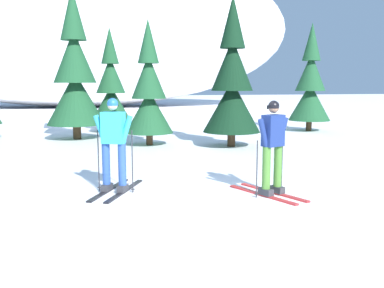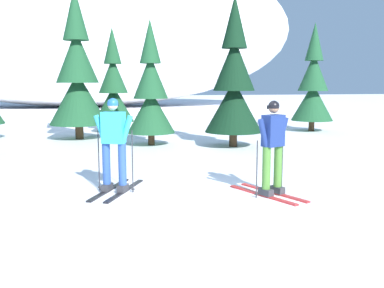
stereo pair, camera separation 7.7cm
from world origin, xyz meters
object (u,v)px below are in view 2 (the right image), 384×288
at_px(pine_tree_center_right, 151,93).
at_px(pine_tree_right, 234,84).
at_px(pine_tree_center, 113,89).
at_px(pine_tree_far_right, 313,86).
at_px(pine_tree_center_left, 77,77).
at_px(skier_navy_jacket, 272,147).
at_px(skier_cyan_jacket, 114,144).

height_order(pine_tree_center_right, pine_tree_right, pine_tree_right).
bearing_deg(pine_tree_center_right, pine_tree_right, -18.43).
distance_m(pine_tree_center_right, pine_tree_right, 2.74).
bearing_deg(pine_tree_center, pine_tree_far_right, -9.13).
bearing_deg(pine_tree_center, pine_tree_center_right, -74.65).
xyz_separation_m(pine_tree_center, pine_tree_center_right, (1.15, -4.18, -0.09)).
bearing_deg(pine_tree_center_right, pine_tree_center_left, 140.06).
height_order(skier_navy_jacket, pine_tree_center_right, pine_tree_center_right).
bearing_deg(skier_cyan_jacket, pine_tree_center, 89.07).
relative_size(pine_tree_center_left, pine_tree_right, 1.13).
relative_size(skier_navy_jacket, pine_tree_center_left, 0.32).
height_order(skier_cyan_jacket, pine_tree_center_left, pine_tree_center_left).
bearing_deg(pine_tree_center_right, skier_cyan_jacket, -102.21).
bearing_deg(pine_tree_far_right, pine_tree_center, 170.87).
bearing_deg(pine_tree_right, pine_tree_far_right, 38.83).
bearing_deg(pine_tree_right, pine_tree_center, 126.50).
relative_size(skier_cyan_jacket, pine_tree_right, 0.37).
relative_size(skier_navy_jacket, pine_tree_right, 0.37).
distance_m(pine_tree_center, pine_tree_right, 6.28).
bearing_deg(pine_tree_center_right, pine_tree_center, 105.35).
bearing_deg(pine_tree_center_left, pine_tree_center, 58.48).
bearing_deg(pine_tree_right, pine_tree_center_left, 149.94).
bearing_deg(pine_tree_far_right, pine_tree_center_left, -175.32).
height_order(skier_navy_jacket, pine_tree_far_right, pine_tree_far_right).
xyz_separation_m(pine_tree_center_left, pine_tree_right, (5.04, -2.92, -0.27)).
xyz_separation_m(pine_tree_center, pine_tree_far_right, (8.34, -1.34, 0.09)).
bearing_deg(skier_navy_jacket, pine_tree_far_right, 59.85).
bearing_deg(skier_navy_jacket, pine_tree_right, 80.09).
height_order(skier_cyan_jacket, pine_tree_center_right, pine_tree_center_right).
distance_m(pine_tree_center, pine_tree_center_right, 4.34).
relative_size(skier_cyan_jacket, pine_tree_center_right, 0.44).
relative_size(pine_tree_right, pine_tree_far_right, 1.06).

